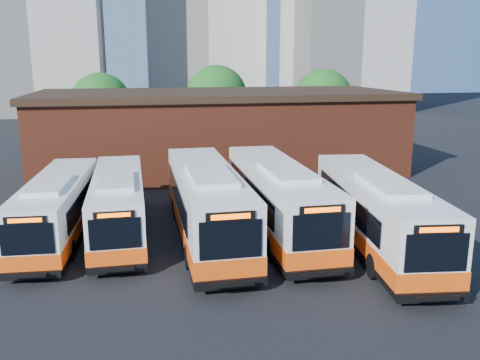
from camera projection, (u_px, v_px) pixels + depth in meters
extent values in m
plane|color=black|center=(287.00, 258.00, 23.08)|extent=(220.00, 220.00, 0.00)
cube|color=white|center=(58.00, 206.00, 25.46)|extent=(3.08, 11.47, 2.69)
cube|color=#F4500F|center=(59.00, 220.00, 25.64)|extent=(3.13, 11.52, 0.66)
cube|color=black|center=(60.00, 229.00, 25.74)|extent=(3.12, 11.51, 0.24)
cube|color=black|center=(27.00, 239.00, 19.90)|extent=(2.05, 0.18, 1.28)
cube|color=black|center=(25.00, 220.00, 19.71)|extent=(1.61, 0.15, 0.30)
cube|color=#FF5905|center=(25.00, 220.00, 19.68)|extent=(1.28, 0.10, 0.17)
cube|color=black|center=(30.00, 276.00, 20.19)|extent=(2.41, 0.28, 0.30)
cube|color=black|center=(28.00, 276.00, 19.96)|extent=(1.39, 0.44, 0.06)
cube|color=black|center=(27.00, 276.00, 19.78)|extent=(1.37, 0.12, 0.17)
cube|color=black|center=(34.00, 200.00, 25.60)|extent=(0.57, 8.84, 0.99)
cube|color=black|center=(84.00, 198.00, 25.93)|extent=(0.57, 8.84, 0.99)
cube|color=white|center=(49.00, 184.00, 23.76)|extent=(1.87, 4.06, 0.21)
cylinder|color=black|center=(19.00, 253.00, 22.49)|extent=(0.36, 0.96, 0.95)
cylinder|color=black|center=(70.00, 250.00, 22.78)|extent=(0.36, 0.96, 0.95)
cylinder|color=black|center=(51.00, 212.00, 28.51)|extent=(0.36, 0.96, 0.95)
cylinder|color=black|center=(91.00, 211.00, 28.80)|extent=(0.36, 0.96, 0.95)
cube|color=white|center=(118.00, 202.00, 26.02)|extent=(2.58, 11.50, 2.72)
cube|color=#F4500F|center=(119.00, 217.00, 26.20)|extent=(2.63, 11.55, 0.67)
cube|color=black|center=(120.00, 226.00, 26.31)|extent=(2.62, 11.54, 0.24)
cube|color=black|center=(115.00, 234.00, 20.47)|extent=(2.07, 0.08, 1.29)
cube|color=black|center=(114.00, 215.00, 20.28)|extent=(1.63, 0.08, 0.31)
cube|color=#FF5905|center=(114.00, 215.00, 20.24)|extent=(1.29, 0.04, 0.17)
cube|color=black|center=(117.00, 270.00, 20.76)|extent=(2.44, 0.16, 0.31)
cube|color=black|center=(117.00, 270.00, 20.53)|extent=(1.39, 0.38, 0.06)
cube|color=black|center=(117.00, 270.00, 20.35)|extent=(1.39, 0.06, 0.17)
cube|color=black|center=(94.00, 197.00, 26.07)|extent=(0.16, 8.95, 1.00)
cube|color=black|center=(143.00, 194.00, 26.57)|extent=(0.16, 8.95, 1.00)
cube|color=white|center=(116.00, 181.00, 24.32)|extent=(1.71, 4.04, 0.21)
cylinder|color=black|center=(93.00, 248.00, 22.98)|extent=(0.32, 0.96, 0.96)
cylinder|color=black|center=(143.00, 245.00, 23.42)|extent=(0.32, 0.96, 0.96)
cylinder|color=black|center=(101.00, 210.00, 28.99)|extent=(0.32, 0.96, 0.96)
cylinder|color=black|center=(140.00, 207.00, 29.43)|extent=(0.32, 0.96, 0.96)
cube|color=white|center=(206.00, 201.00, 25.32)|extent=(2.88, 13.21, 3.13)
cube|color=#F4500F|center=(207.00, 218.00, 25.53)|extent=(2.93, 13.26, 0.77)
cube|color=black|center=(207.00, 229.00, 25.66)|extent=(2.92, 13.25, 0.27)
cube|color=black|center=(231.00, 240.00, 18.93)|extent=(2.38, 0.08, 1.48)
cube|color=black|center=(231.00, 216.00, 18.71)|extent=(1.87, 0.08, 0.35)
cube|color=#FF5905|center=(231.00, 217.00, 18.68)|extent=(1.48, 0.03, 0.20)
cube|color=black|center=(231.00, 284.00, 19.27)|extent=(2.80, 0.17, 0.35)
cube|color=black|center=(232.00, 284.00, 19.01)|extent=(1.60, 0.43, 0.07)
cube|color=black|center=(233.00, 284.00, 18.80)|extent=(1.59, 0.05, 0.20)
cube|color=black|center=(177.00, 194.00, 25.39)|extent=(0.11, 10.29, 1.15)
cube|color=black|center=(233.00, 191.00, 25.95)|extent=(0.11, 10.29, 1.15)
cube|color=white|center=(211.00, 175.00, 23.37)|extent=(1.93, 4.63, 0.24)
cylinder|color=black|center=(190.00, 257.00, 21.83)|extent=(0.36, 1.10, 1.10)
cylinder|color=black|center=(247.00, 252.00, 22.33)|extent=(0.36, 1.10, 1.10)
cylinder|color=black|center=(176.00, 209.00, 28.75)|extent=(0.36, 1.10, 1.10)
cylinder|color=black|center=(220.00, 207.00, 29.25)|extent=(0.36, 1.10, 1.10)
cube|color=white|center=(277.00, 196.00, 26.22)|extent=(2.82, 13.08, 3.10)
cube|color=#F4500F|center=(277.00, 213.00, 26.42)|extent=(2.88, 13.13, 0.76)
cube|color=black|center=(277.00, 223.00, 26.55)|extent=(2.87, 13.12, 0.27)
cube|color=black|center=(321.00, 232.00, 19.87)|extent=(2.36, 0.07, 1.47)
cube|color=black|center=(322.00, 210.00, 19.66)|extent=(1.85, 0.07, 0.35)
cube|color=#FF5905|center=(323.00, 210.00, 19.62)|extent=(1.47, 0.03, 0.20)
cube|color=black|center=(320.00, 274.00, 20.21)|extent=(2.78, 0.16, 0.35)
cube|color=black|center=(323.00, 274.00, 19.95)|extent=(1.58, 0.42, 0.07)
cube|color=black|center=(324.00, 274.00, 19.74)|extent=(1.58, 0.05, 0.20)
cube|color=black|center=(249.00, 190.00, 26.30)|extent=(0.09, 10.19, 1.14)
cube|color=black|center=(301.00, 187.00, 26.83)|extent=(0.09, 10.19, 1.14)
cube|color=white|center=(287.00, 172.00, 24.28)|extent=(1.90, 4.58, 0.24)
cylinder|color=black|center=(271.00, 249.00, 22.76)|extent=(0.35, 1.09, 1.09)
cylinder|color=black|center=(325.00, 245.00, 23.23)|extent=(0.35, 1.09, 1.09)
cylinder|color=black|center=(241.00, 205.00, 29.63)|extent=(0.35, 1.09, 1.09)
cylinder|color=black|center=(282.00, 203.00, 30.10)|extent=(0.35, 1.09, 1.09)
cube|color=white|center=(376.00, 210.00, 24.12)|extent=(4.18, 12.87, 3.00)
cube|color=#F4500F|center=(374.00, 227.00, 24.32)|extent=(4.24, 12.93, 0.74)
cube|color=black|center=(374.00, 237.00, 24.44)|extent=(4.23, 12.92, 0.26)
cube|color=black|center=(437.00, 253.00, 17.89)|extent=(2.27, 0.34, 1.42)
cube|color=black|center=(439.00, 229.00, 17.67)|extent=(1.79, 0.28, 0.34)
cube|color=#FF5905|center=(439.00, 230.00, 17.64)|extent=(1.41, 0.19, 0.19)
cube|color=black|center=(433.00, 298.00, 18.21)|extent=(2.68, 0.47, 0.34)
cube|color=black|center=(436.00, 298.00, 17.95)|extent=(1.56, 0.58, 0.06)
cube|color=black|center=(439.00, 299.00, 17.75)|extent=(1.52, 0.22, 0.19)
cube|color=black|center=(345.00, 202.00, 24.36)|extent=(1.23, 9.79, 1.11)
cube|color=black|center=(401.00, 201.00, 24.56)|extent=(1.23, 9.79, 1.11)
cube|color=white|center=(390.00, 185.00, 22.22)|extent=(2.34, 4.61, 0.23)
cylinder|color=black|center=(374.00, 266.00, 20.86)|extent=(0.46, 1.09, 1.05)
cylinder|color=black|center=(431.00, 265.00, 21.04)|extent=(0.46, 1.09, 1.05)
cylinder|color=black|center=(331.00, 216.00, 27.60)|extent=(0.46, 1.09, 1.05)
cylinder|color=black|center=(375.00, 215.00, 27.79)|extent=(0.46, 1.09, 1.05)
imported|color=#121435|center=(401.00, 274.00, 19.07)|extent=(0.52, 0.72, 1.87)
cube|color=maroon|center=(219.00, 133.00, 41.48)|extent=(28.00, 12.00, 6.00)
cube|color=black|center=(218.00, 94.00, 40.76)|extent=(28.60, 12.60, 0.50)
cube|color=black|center=(273.00, 168.00, 36.71)|extent=(1.20, 0.08, 2.40)
cylinder|color=#382314|center=(103.00, 136.00, 51.42)|extent=(0.36, 0.36, 2.70)
sphere|color=#154D16|center=(101.00, 103.00, 50.66)|extent=(6.00, 6.00, 6.00)
cylinder|color=#382314|center=(217.00, 129.00, 55.58)|extent=(0.36, 0.36, 2.95)
sphere|color=#154D16|center=(217.00, 96.00, 54.75)|extent=(6.56, 6.56, 6.56)
cylinder|color=#382314|center=(322.00, 131.00, 54.82)|extent=(0.36, 0.36, 2.81)
sphere|color=#154D16|center=(323.00, 99.00, 54.04)|extent=(6.24, 6.24, 6.24)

